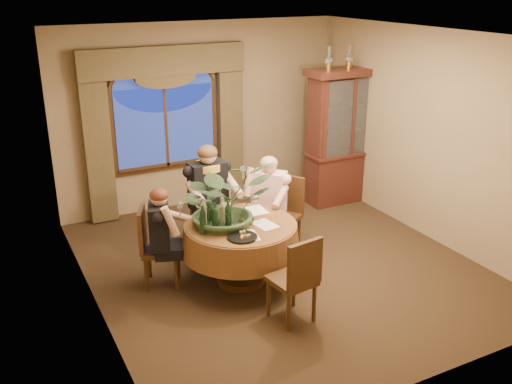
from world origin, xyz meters
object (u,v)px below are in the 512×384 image
person_pink (269,204)px  dining_table (241,253)px  chair_right (282,215)px  chair_back (161,247)px  centerpiece_plant (225,168)px  olive_bowl (248,221)px  wine_bottle_2 (204,212)px  person_back (160,239)px  china_cabinet (345,136)px  oil_lamp_left (329,58)px  wine_bottle_3 (203,220)px  stoneware_vase (227,212)px  chair_back_right (212,218)px  chair_front_left (292,278)px  wine_bottle_1 (228,215)px  person_scarf (208,200)px  oil_lamp_center (349,57)px  wine_bottle_0 (223,211)px  wine_bottle_4 (209,209)px  oil_lamp_right (369,55)px  wine_bottle_5 (215,217)px

person_pink → dining_table: bearing=90.0°
chair_right → chair_back: size_ratio=1.00×
centerpiece_plant → olive_bowl: (0.22, -0.13, -0.63)m
wine_bottle_2 → person_back: bearing=161.8°
china_cabinet → oil_lamp_left: bearing=180.0°
wine_bottle_3 → oil_lamp_left: bearing=32.3°
centerpiece_plant → stoneware_vase: bearing=-5.5°
chair_back_right → chair_front_left: (0.13, -1.82, 0.00)m
wine_bottle_1 → wine_bottle_3: (-0.30, -0.00, 0.00)m
china_cabinet → oil_lamp_left: oil_lamp_left is taller
chair_back_right → person_scarf: person_scarf is taller
oil_lamp_center → centerpiece_plant: size_ratio=0.29×
wine_bottle_0 → wine_bottle_4: 0.17m
olive_bowl → wine_bottle_4: 0.46m
oil_lamp_right → person_pink: (-2.29, -1.08, -1.63)m
chair_right → wine_bottle_3: wine_bottle_3 is taller
chair_right → person_scarf: size_ratio=0.66×
wine_bottle_5 → olive_bowl: bearing=4.0°
china_cabinet → chair_right: bearing=-147.4°
oil_lamp_left → wine_bottle_3: (-2.73, -1.72, -1.36)m
china_cabinet → olive_bowl: china_cabinet is taller
centerpiece_plant → wine_bottle_4: bearing=148.7°
chair_back → chair_front_left: same height
person_pink → chair_right: bearing=-144.3°
person_scarf → wine_bottle_1: size_ratio=4.44×
wine_bottle_3 → wine_bottle_5: same height
wine_bottle_0 → wine_bottle_1: same height
wine_bottle_1 → chair_back_right: bearing=78.9°
oil_lamp_left → person_back: bearing=-156.3°
chair_front_left → wine_bottle_0: wine_bottle_0 is taller
oil_lamp_left → chair_back: bearing=-157.1°
person_pink → centerpiece_plant: (-0.83, -0.48, 0.75)m
oil_lamp_center → wine_bottle_1: size_ratio=1.03×
oil_lamp_right → wine_bottle_3: size_ratio=1.03×
dining_table → wine_bottle_1: wine_bottle_1 is taller
chair_back → stoneware_vase: stoneware_vase is taller
person_pink → person_back: bearing=60.2°
chair_front_left → centerpiece_plant: centerpiece_plant is taller
chair_back → stoneware_vase: bearing=93.1°
wine_bottle_2 → wine_bottle_4: bearing=31.6°
oil_lamp_left → chair_front_left: size_ratio=0.35×
chair_back_right → olive_bowl: bearing=95.1°
centerpiece_plant → wine_bottle_3: (-0.34, -0.16, -0.49)m
wine_bottle_0 → oil_lamp_center: bearing=29.7°
chair_right → wine_bottle_4: size_ratio=2.91×
dining_table → chair_back_right: 0.88m
person_scarf → stoneware_vase: (-0.09, -0.80, 0.14)m
person_scarf → centerpiece_plant: size_ratio=1.25×
oil_lamp_left → chair_right: oil_lamp_left is taller
dining_table → wine_bottle_5: bearing=-170.3°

